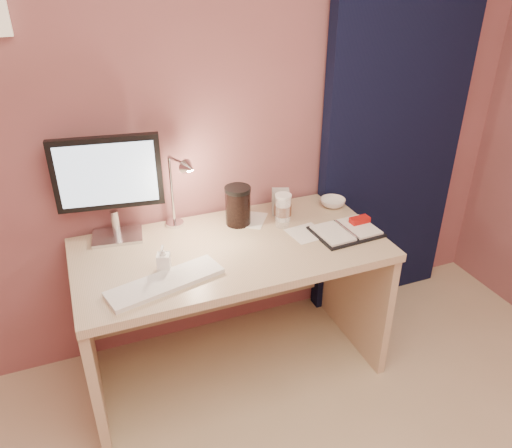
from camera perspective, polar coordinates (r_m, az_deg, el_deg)
name	(u,v)px	position (r m, az deg, el deg)	size (l,w,h in m)	color
room	(381,117)	(2.77, 14.08, 11.72)	(3.50, 3.50, 3.50)	#C6B28E
desk	(227,279)	(2.45, -3.30, -6.24)	(1.40, 0.70, 0.73)	#CDAE91
monitor	(109,180)	(2.29, -16.46, 4.88)	(0.46, 0.20, 0.49)	silver
keyboard	(165,282)	(2.04, -10.31, -6.57)	(0.47, 0.14, 0.02)	white
planner	(347,230)	(2.41, 10.38, -0.69)	(0.32, 0.25, 0.05)	black
paper_b	(307,233)	(2.37, 5.80, -1.05)	(0.16, 0.16, 0.00)	white
paper_c	(247,219)	(2.49, -0.98, 0.55)	(0.17, 0.17, 0.00)	white
coffee_cup	(283,208)	(2.46, 3.10, 1.85)	(0.08, 0.08, 0.14)	white
clear_cup	(283,215)	(2.40, 3.05, 1.06)	(0.07, 0.07, 0.12)	white
bowl	(333,203)	(2.64, 8.76, 2.44)	(0.13, 0.13, 0.04)	silver
lotion_bottle	(163,259)	(2.10, -10.53, -3.91)	(0.05, 0.06, 0.12)	white
dark_jar	(238,207)	(2.41, -2.08, 1.90)	(0.12, 0.12, 0.17)	black
product_box	(280,202)	(2.52, 2.80, 2.55)	(0.09, 0.07, 0.13)	#B8B9B4
desk_lamp	(168,189)	(2.28, -10.05, 3.98)	(0.14, 0.23, 0.38)	silver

